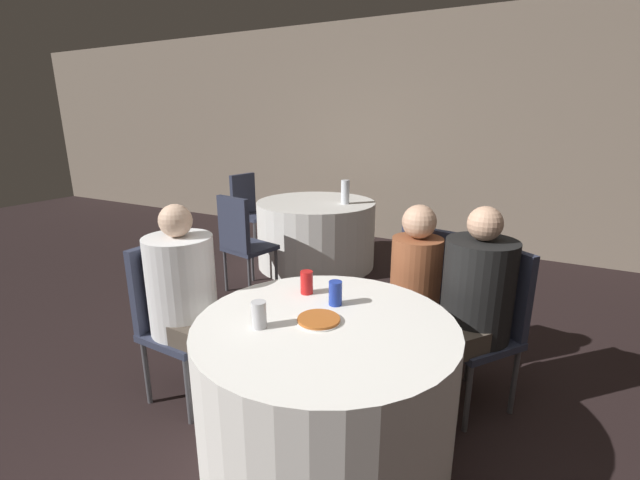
% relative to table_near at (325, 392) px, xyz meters
% --- Properties ---
extents(ground_plane, '(16.00, 16.00, 0.00)m').
position_rel_table_near_xyz_m(ground_plane, '(-0.03, -0.12, -0.36)').
color(ground_plane, black).
extents(wall_back, '(16.00, 0.06, 2.80)m').
position_rel_table_near_xyz_m(wall_back, '(-0.03, 3.91, 1.04)').
color(wall_back, gray).
rests_on(wall_back, ground_plane).
extents(table_near, '(1.20, 1.20, 0.72)m').
position_rel_table_near_xyz_m(table_near, '(0.00, 0.00, 0.00)').
color(table_near, white).
rests_on(table_near, ground_plane).
extents(table_far, '(1.30, 1.30, 0.72)m').
position_rel_table_near_xyz_m(table_far, '(-1.41, 2.49, 0.00)').
color(table_far, white).
rests_on(table_far, ground_plane).
extents(chair_near_northeast, '(0.56, 0.56, 0.94)m').
position_rel_table_near_xyz_m(chair_near_northeast, '(0.60, 0.82, 0.19)').
color(chair_near_northeast, '#2D3347').
rests_on(chair_near_northeast, ground_plane).
extents(chair_near_north, '(0.46, 0.47, 0.94)m').
position_rel_table_near_xyz_m(chair_near_north, '(0.17, 1.00, 0.19)').
color(chair_near_north, '#2D3347').
rests_on(chair_near_north, ground_plane).
extents(chair_near_west, '(0.42, 0.41, 0.94)m').
position_rel_table_near_xyz_m(chair_near_west, '(-1.02, 0.04, 0.19)').
color(chair_near_west, '#2D3347').
rests_on(chair_near_west, ground_plane).
extents(chair_far_west, '(0.46, 0.46, 0.94)m').
position_rel_table_near_xyz_m(chair_far_west, '(-2.47, 2.65, 0.19)').
color(chair_far_west, '#2D3347').
rests_on(chair_far_west, ground_plane).
extents(chair_far_south, '(0.47, 0.47, 0.94)m').
position_rel_table_near_xyz_m(chair_far_south, '(-1.62, 1.44, 0.19)').
color(chair_far_south, '#2D3347').
rests_on(chair_far_south, ground_plane).
extents(person_black_shirt, '(0.49, 0.51, 1.18)m').
position_rel_table_near_xyz_m(person_black_shirt, '(0.51, 0.70, 0.25)').
color(person_black_shirt, '#4C4238').
rests_on(person_black_shirt, ground_plane).
extents(person_white_shirt, '(0.53, 0.37, 1.18)m').
position_rel_table_near_xyz_m(person_white_shirt, '(-0.86, 0.03, 0.25)').
color(person_white_shirt, '#4C4238').
rests_on(person_white_shirt, ground_plane).
extents(person_floral_shirt, '(0.34, 0.49, 1.12)m').
position_rel_table_near_xyz_m(person_floral_shirt, '(0.14, 0.83, 0.20)').
color(person_floral_shirt, '#282828').
rests_on(person_floral_shirt, ground_plane).
extents(pizza_plate_near, '(0.21, 0.21, 0.02)m').
position_rel_table_near_xyz_m(pizza_plate_near, '(-0.03, -0.00, 0.37)').
color(pizza_plate_near, white).
rests_on(pizza_plate_near, table_near).
extents(soda_can_silver, '(0.07, 0.07, 0.12)m').
position_rel_table_near_xyz_m(soda_can_silver, '(-0.24, -0.17, 0.42)').
color(soda_can_silver, silver).
rests_on(soda_can_silver, table_near).
extents(soda_can_blue, '(0.07, 0.07, 0.12)m').
position_rel_table_near_xyz_m(soda_can_blue, '(-0.05, 0.20, 0.42)').
color(soda_can_blue, '#1E38A5').
rests_on(soda_can_blue, table_near).
extents(soda_can_red, '(0.07, 0.07, 0.12)m').
position_rel_table_near_xyz_m(soda_can_red, '(-0.24, 0.25, 0.42)').
color(soda_can_red, red).
rests_on(soda_can_red, table_near).
extents(bottle_far, '(0.09, 0.09, 0.25)m').
position_rel_table_near_xyz_m(bottle_far, '(-1.08, 2.53, 0.49)').
color(bottle_far, silver).
rests_on(bottle_far, table_far).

